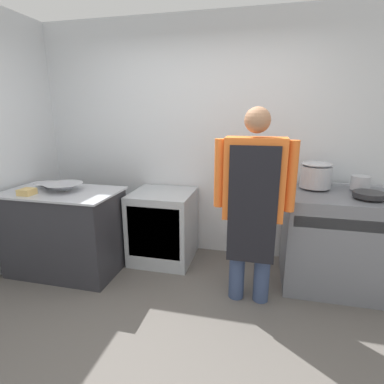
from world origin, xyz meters
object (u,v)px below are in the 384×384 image
(person_cook, at_px, (253,196))
(saute_pan, at_px, (369,195))
(plastic_tub, at_px, (27,192))
(mixing_bowl, at_px, (64,187))
(stove, at_px, (335,239))
(stock_pot, at_px, (316,174))
(sauce_pot, at_px, (360,183))
(fridge_unit, at_px, (163,226))

(person_cook, distance_m, saute_pan, 1.05)
(plastic_tub, bearing_deg, mixing_bowl, 36.65)
(stove, relative_size, saute_pan, 3.59)
(stock_pot, height_order, saute_pan, stock_pot)
(saute_pan, bearing_deg, plastic_tub, -171.80)
(mixing_bowl, height_order, sauce_pot, sauce_pot)
(fridge_unit, distance_m, saute_pan, 2.09)
(person_cook, relative_size, sauce_pot, 9.93)
(plastic_tub, relative_size, stock_pot, 0.45)
(person_cook, relative_size, saute_pan, 6.40)
(mixing_bowl, height_order, stock_pot, stock_pot)
(stove, xyz_separation_m, plastic_tub, (-2.96, -0.59, 0.45))
(person_cook, relative_size, plastic_tub, 12.88)
(sauce_pot, bearing_deg, mixing_bowl, -169.59)
(fridge_unit, relative_size, person_cook, 0.47)
(person_cook, distance_m, mixing_bowl, 1.90)
(fridge_unit, relative_size, saute_pan, 3.01)
(stove, relative_size, plastic_tub, 7.23)
(person_cook, height_order, mixing_bowl, person_cook)
(stove, relative_size, sauce_pot, 5.58)
(plastic_tub, height_order, sauce_pot, sauce_pot)
(mixing_bowl, relative_size, plastic_tub, 2.82)
(plastic_tub, bearing_deg, stock_pot, 14.90)
(mixing_bowl, bearing_deg, sauce_pot, 10.41)
(person_cook, bearing_deg, stock_pot, 47.06)
(mixing_bowl, distance_m, stock_pot, 2.54)
(stock_pot, xyz_separation_m, saute_pan, (0.41, -0.28, -0.11))
(stove, distance_m, mixing_bowl, 2.76)
(stove, relative_size, fridge_unit, 1.19)
(person_cook, relative_size, mixing_bowl, 4.57)
(person_cook, xyz_separation_m, plastic_tub, (-2.17, -0.11, -0.07))
(fridge_unit, height_order, mixing_bowl, mixing_bowl)
(stove, distance_m, person_cook, 1.07)
(saute_pan, bearing_deg, stove, 144.63)
(plastic_tub, bearing_deg, stove, 11.29)
(mixing_bowl, distance_m, plastic_tub, 0.34)
(fridge_unit, relative_size, stock_pot, 2.74)
(fridge_unit, xyz_separation_m, stock_pot, (1.59, 0.05, 0.67))
(mixing_bowl, relative_size, saute_pan, 1.40)
(stove, relative_size, stock_pot, 3.28)
(person_cook, bearing_deg, fridge_unit, 150.35)
(plastic_tub, relative_size, sauce_pot, 0.77)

